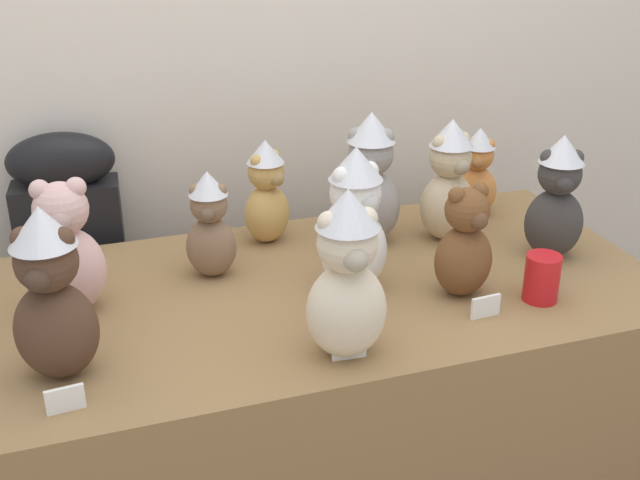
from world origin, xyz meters
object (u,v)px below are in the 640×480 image
(teddy_bear_cream, at_px, (347,277))
(teddy_bear_chestnut, at_px, (465,245))
(teddy_bear_ginger, at_px, (477,173))
(teddy_bear_mocha, at_px, (210,226))
(display_table, at_px, (320,411))
(teddy_bear_ash, at_px, (370,180))
(party_cup_red, at_px, (542,278))
(instrument_case, at_px, (80,299))
(teddy_bear_charcoal, at_px, (557,199))
(teddy_bear_cocoa, at_px, (51,296))
(teddy_bear_snow, at_px, (355,222))
(teddy_bear_honey, at_px, (267,193))
(teddy_bear_sand, at_px, (449,182))
(teddy_bear_blush, at_px, (67,251))

(teddy_bear_cream, xyz_separation_m, teddy_bear_chestnut, (0.34, 0.16, -0.05))
(teddy_bear_ginger, bearing_deg, teddy_bear_mocha, -138.81)
(teddy_bear_mocha, bearing_deg, teddy_bear_cream, -50.41)
(display_table, distance_m, teddy_bear_ash, 0.60)
(teddy_bear_chestnut, height_order, party_cup_red, teddy_bear_chestnut)
(instrument_case, xyz_separation_m, teddy_bear_charcoal, (1.15, -0.56, 0.37))
(instrument_case, relative_size, teddy_bear_charcoal, 3.11)
(display_table, bearing_deg, teddy_bear_charcoal, -2.53)
(teddy_bear_ginger, height_order, teddy_bear_cocoa, teddy_bear_cocoa)
(instrument_case, xyz_separation_m, teddy_bear_mocha, (0.31, -0.39, 0.35))
(instrument_case, height_order, teddy_bear_cream, teddy_bear_cream)
(teddy_bear_snow, xyz_separation_m, teddy_bear_honey, (-0.12, 0.33, -0.03))
(teddy_bear_ginger, relative_size, teddy_bear_mocha, 0.96)
(teddy_bear_honey, bearing_deg, teddy_bear_mocha, -168.56)
(instrument_case, bearing_deg, teddy_bear_chestnut, -32.97)
(teddy_bear_cocoa, bearing_deg, teddy_bear_sand, 38.56)
(teddy_bear_cocoa, distance_m, teddy_bear_chestnut, 0.89)
(instrument_case, relative_size, teddy_bear_sand, 3.04)
(teddy_bear_chestnut, xyz_separation_m, party_cup_red, (0.16, -0.08, -0.07))
(teddy_bear_ginger, bearing_deg, teddy_bear_cream, -105.09)
(teddy_bear_ash, height_order, teddy_bear_mocha, teddy_bear_ash)
(teddy_bear_honey, bearing_deg, party_cup_red, -73.73)
(instrument_case, xyz_separation_m, teddy_bear_sand, (0.94, -0.37, 0.37))
(teddy_bear_honey, bearing_deg, teddy_bear_chestnut, -79.34)
(teddy_bear_honey, height_order, teddy_bear_charcoal, teddy_bear_charcoal)
(teddy_bear_ginger, height_order, teddy_bear_sand, teddy_bear_sand)
(teddy_bear_cream, distance_m, teddy_bear_honey, 0.58)
(teddy_bear_ash, height_order, teddy_bear_charcoal, teddy_bear_ash)
(instrument_case, height_order, party_cup_red, instrument_case)
(instrument_case, xyz_separation_m, teddy_bear_honey, (0.49, -0.24, 0.35))
(teddy_bear_chestnut, xyz_separation_m, teddy_bear_blush, (-0.85, 0.21, 0.02))
(teddy_bear_honey, bearing_deg, display_table, -108.96)
(display_table, distance_m, teddy_bear_snow, 0.53)
(teddy_bear_ash, distance_m, teddy_bear_cocoa, 0.89)
(teddy_bear_ash, xyz_separation_m, teddy_bear_mocha, (-0.43, -0.06, -0.04))
(instrument_case, bearing_deg, teddy_bear_mocha, -45.66)
(teddy_bear_ginger, relative_size, teddy_bear_honey, 0.91)
(teddy_bear_cocoa, height_order, teddy_bear_honey, teddy_bear_cocoa)
(teddy_bear_ginger, xyz_separation_m, teddy_bear_cocoa, (-1.14, -0.46, 0.05))
(teddy_bear_snow, bearing_deg, teddy_bear_ginger, 19.82)
(teddy_bear_mocha, bearing_deg, teddy_bear_ginger, 26.58)
(teddy_bear_sand, xyz_separation_m, party_cup_red, (0.05, -0.38, -0.10))
(display_table, relative_size, teddy_bear_ash, 4.61)
(teddy_bear_mocha, relative_size, party_cup_red, 2.41)
(teddy_bear_cream, bearing_deg, teddy_bear_charcoal, 25.04)
(instrument_case, bearing_deg, teddy_bear_blush, -86.09)
(teddy_bear_mocha, bearing_deg, teddy_bear_blush, -150.98)
(teddy_bear_ash, relative_size, teddy_bear_charcoal, 1.10)
(teddy_bear_chestnut, relative_size, party_cup_red, 2.43)
(teddy_bear_cocoa, height_order, teddy_bear_blush, teddy_bear_cocoa)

